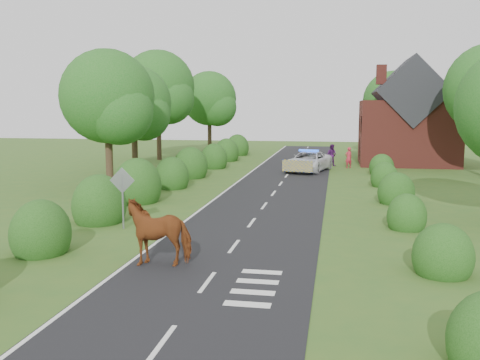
% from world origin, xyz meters
% --- Properties ---
extents(ground, '(120.00, 120.00, 0.00)m').
position_xyz_m(ground, '(0.00, 0.00, 0.00)').
color(ground, '#486523').
extents(road, '(6.00, 70.00, 0.02)m').
position_xyz_m(road, '(0.00, 15.00, 0.01)').
color(road, black).
rests_on(road, ground).
extents(road_markings, '(4.96, 70.00, 0.01)m').
position_xyz_m(road_markings, '(-1.60, 12.93, 0.03)').
color(road_markings, white).
rests_on(road_markings, road).
extents(hedgerow_left, '(2.75, 50.41, 3.00)m').
position_xyz_m(hedgerow_left, '(-6.51, 11.69, 0.75)').
color(hedgerow_left, '#174411').
rests_on(hedgerow_left, ground).
extents(hedgerow_right, '(2.10, 45.78, 2.10)m').
position_xyz_m(hedgerow_right, '(6.60, 11.21, 0.55)').
color(hedgerow_right, '#174411').
rests_on(hedgerow_right, ground).
extents(tree_left_a, '(5.74, 5.60, 8.38)m').
position_xyz_m(tree_left_a, '(-9.75, 11.86, 5.34)').
color(tree_left_a, '#332316').
rests_on(tree_left_a, ground).
extents(tree_left_b, '(5.74, 5.60, 8.07)m').
position_xyz_m(tree_left_b, '(-11.25, 19.86, 5.04)').
color(tree_left_b, '#332316').
rests_on(tree_left_b, ground).
extents(tree_left_c, '(6.97, 6.80, 10.22)m').
position_xyz_m(tree_left_c, '(-12.70, 29.83, 6.53)').
color(tree_left_c, '#332316').
rests_on(tree_left_c, ground).
extents(tree_left_d, '(6.15, 6.00, 8.89)m').
position_xyz_m(tree_left_d, '(-10.23, 39.85, 5.64)').
color(tree_left_d, '#332316').
rests_on(tree_left_d, ground).
extents(tree_right_c, '(6.15, 6.00, 8.58)m').
position_xyz_m(tree_right_c, '(9.27, 37.85, 5.34)').
color(tree_right_c, '#332316').
rests_on(tree_right_c, ground).
extents(road_sign, '(1.06, 0.08, 2.53)m').
position_xyz_m(road_sign, '(-5.00, 2.00, 1.65)').
color(road_sign, gray).
rests_on(road_sign, ground).
extents(house, '(8.00, 7.40, 9.17)m').
position_xyz_m(house, '(9.49, 30.00, 3.79)').
color(house, maroon).
rests_on(house, ground).
extents(cow, '(2.68, 1.81, 1.74)m').
position_xyz_m(cow, '(-1.98, -2.32, 0.87)').
color(cow, '#592816').
rests_on(cow, ground).
extents(police_van, '(3.81, 6.00, 1.69)m').
position_xyz_m(police_van, '(1.39, 23.22, 0.77)').
color(police_van, silver).
rests_on(police_van, ground).
extents(pedestrian_red, '(0.75, 0.69, 1.71)m').
position_xyz_m(pedestrian_red, '(4.49, 26.01, 0.86)').
color(pedestrian_red, '#B62435').
rests_on(pedestrian_red, ground).
extents(pedestrian_purple, '(1.11, 1.01, 1.84)m').
position_xyz_m(pedestrian_purple, '(3.10, 27.43, 0.92)').
color(pedestrian_purple, '#461551').
rests_on(pedestrian_purple, ground).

